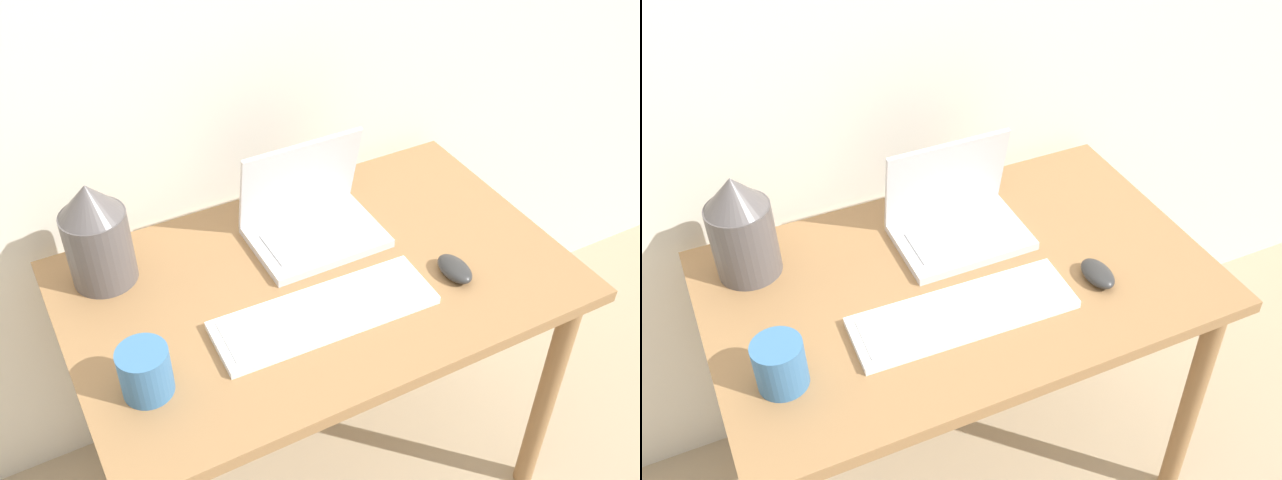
# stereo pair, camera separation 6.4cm
# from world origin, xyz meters

# --- Properties ---
(desk) EXTENTS (1.09, 0.68, 0.73)m
(desk) POSITION_xyz_m (0.00, 0.34, 0.62)
(desk) COLOR olive
(desk) RESTS_ON ground_plane
(laptop) EXTENTS (0.29, 0.22, 0.23)m
(laptop) POSITION_xyz_m (0.06, 0.48, 0.78)
(laptop) COLOR silver
(laptop) RESTS_ON desk
(keyboard) EXTENTS (0.47, 0.16, 0.02)m
(keyboard) POSITION_xyz_m (-0.04, 0.23, 0.74)
(keyboard) COLOR white
(keyboard) RESTS_ON desk
(mouse) EXTENTS (0.06, 0.10, 0.03)m
(mouse) POSITION_xyz_m (0.27, 0.21, 0.74)
(mouse) COLOR #2D2D2D
(mouse) RESTS_ON desk
(vase) EXTENTS (0.14, 0.14, 0.24)m
(vase) POSITION_xyz_m (-0.41, 0.55, 0.85)
(vase) COLOR #514C4C
(vase) RESTS_ON desk
(mug) EXTENTS (0.10, 0.10, 0.10)m
(mug) POSITION_xyz_m (-0.42, 0.21, 0.78)
(mug) COLOR teal
(mug) RESTS_ON desk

